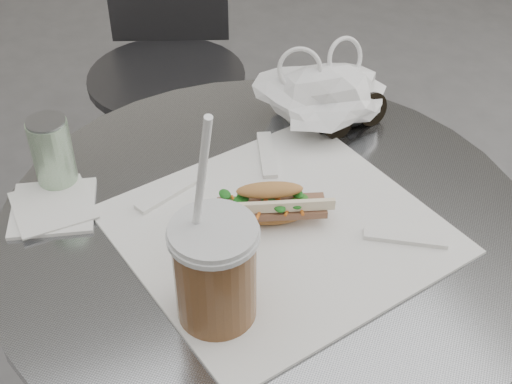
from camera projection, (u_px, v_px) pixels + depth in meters
name	position (u px, v px, depth m)	size (l,w,h in m)	color
cafe_table	(265.00, 344.00, 1.17)	(0.76, 0.76, 0.74)	slate
chair_far	(172.00, 112.00, 1.92)	(0.42, 0.45, 0.76)	#2E2E31
sandwich_paper	(279.00, 230.00, 0.98)	(0.40, 0.38, 0.00)	white
banh_mi	(271.00, 204.00, 0.97)	(0.19, 0.13, 0.06)	#BE9048
iced_coffee	(215.00, 271.00, 0.82)	(0.11, 0.11, 0.30)	brown
sunglasses	(354.00, 118.00, 1.15)	(0.13, 0.04, 0.06)	black
plastic_bag	(326.00, 98.00, 1.15)	(0.20, 0.15, 0.10)	white
napkin_stack	(53.00, 207.00, 1.01)	(0.15, 0.15, 0.01)	white
drink_can	(53.00, 153.00, 1.03)	(0.06, 0.06, 0.11)	#578B51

